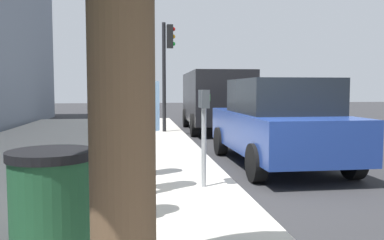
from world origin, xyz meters
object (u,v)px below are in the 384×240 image
Objects in this scene: pedestrian_at_meter at (145,115)px; pedestrian_bystander at (112,124)px; parked_van_far at (215,97)px; parking_officer at (137,110)px; traffic_signal at (167,59)px; parked_sedan_near at (278,122)px; parking_meter at (204,117)px; trash_bin at (53,223)px.

pedestrian_at_meter reaches higher than pedestrian_bystander.
parking_officer is at bearing 161.01° from parked_van_far.
traffic_signal is (-1.34, 1.87, 1.32)m from parked_van_far.
pedestrian_bystander is at bearing 172.37° from traffic_signal.
pedestrian_at_meter is at bearing 11.04° from pedestrian_bystander.
parked_sedan_near is at bearing 47.94° from pedestrian_at_meter.
traffic_signal is (5.58, 1.87, 1.68)m from parked_sedan_near.
pedestrian_at_meter is at bearing 163.60° from parked_van_far.
pedestrian_bystander is 9.32m from traffic_signal.
pedestrian_at_meter is at bearing 173.87° from traffic_signal.
parking_meter is at bearing -13.48° from pedestrian_bystander.
pedestrian_at_meter is 0.41× the size of parked_sedan_near.
parked_van_far is at bearing -15.76° from trash_bin.
pedestrian_at_meter is 3.59m from parked_sedan_near.
parked_sedan_near is at bearing -40.86° from parking_meter.
parking_meter is 1.29m from parking_officer.
parked_sedan_near is 6.94m from parked_van_far.
parking_meter is 0.27× the size of parked_van_far.
parking_meter is 9.29m from parked_van_far.
parked_van_far reaches higher than parking_meter.
parking_meter is 3.35m from trash_bin.
parking_officer is 7.10m from traffic_signal.
parked_sedan_near reaches higher than parking_meter.
parking_officer is at bearing 104.17° from pedestrian_at_meter.
parked_van_far is 2.66m from traffic_signal.
parked_van_far is 1.46× the size of traffic_signal.
parked_van_far is at bearing 98.14° from parking_officer.
parked_van_far is at bearing 0.00° from parked_sedan_near.
pedestrian_bystander is (-1.38, 1.22, 0.03)m from parking_meter.
parked_van_far is at bearing -11.68° from parking_meter.
traffic_signal is at bearing 109.18° from parking_officer.
traffic_signal reaches higher than pedestrian_at_meter.
parking_meter is 0.32× the size of parked_sedan_near.
parking_officer is 0.34× the size of parked_van_far.
parked_van_far is 5.21× the size of trash_bin.
parked_sedan_near is 4.37× the size of trash_bin.
pedestrian_bystander is at bearing 138.60° from parking_meter.
parked_sedan_near is (1.32, -2.84, -0.33)m from parking_officer.
parked_sedan_near is 6.12m from traffic_signal.
parking_officer is 3.15m from parked_sedan_near.
pedestrian_at_meter reaches higher than trash_bin.
parking_officer is at bearing 172.04° from traffic_signal.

